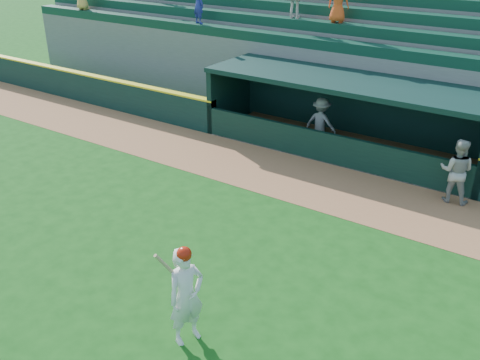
{
  "coord_description": "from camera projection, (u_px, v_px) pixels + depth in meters",
  "views": [
    {
      "loc": [
        6.6,
        -8.11,
        6.96
      ],
      "look_at": [
        0.0,
        1.6,
        1.3
      ],
      "focal_mm": 40.0,
      "sensor_mm": 36.0,
      "label": 1
    }
  ],
  "objects": [
    {
      "name": "ground",
      "position": [
        201.0,
        255.0,
        12.41
      ],
      "size": [
        120.0,
        120.0,
        0.0
      ],
      "primitive_type": "plane",
      "color": "#134812",
      "rests_on": "ground"
    },
    {
      "name": "warning_track",
      "position": [
        302.0,
        179.0,
        16.06
      ],
      "size": [
        40.0,
        3.0,
        0.01
      ],
      "primitive_type": "cube",
      "color": "#955F3B",
      "rests_on": "ground"
    },
    {
      "name": "field_wall_left",
      "position": [
        71.0,
        85.0,
        23.23
      ],
      "size": [
        15.5,
        0.3,
        1.2
      ],
      "primitive_type": "cube",
      "color": "black",
      "rests_on": "ground"
    },
    {
      "name": "wall_stripe_left",
      "position": [
        69.0,
        71.0,
        22.96
      ],
      "size": [
        15.5,
        0.32,
        0.06
      ],
      "primitive_type": "cube",
      "color": "yellow",
      "rests_on": "field_wall_left"
    },
    {
      "name": "dugout_player_front",
      "position": [
        456.0,
        171.0,
        14.44
      ],
      "size": [
        0.95,
        0.77,
        1.82
      ],
      "primitive_type": "imported",
      "rotation": [
        0.0,
        0.0,
        3.24
      ],
      "color": "#999A95",
      "rests_on": "ground"
    },
    {
      "name": "dugout_player_inside",
      "position": [
        321.0,
        122.0,
        18.15
      ],
      "size": [
        1.1,
        0.64,
        1.7
      ],
      "primitive_type": "imported",
      "rotation": [
        0.0,
        0.0,
        3.13
      ],
      "color": "gray",
      "rests_on": "ground"
    },
    {
      "name": "dugout",
      "position": [
        348.0,
        109.0,
        17.78
      ],
      "size": [
        9.4,
        2.8,
        2.46
      ],
      "color": "slate",
      "rests_on": "ground"
    },
    {
      "name": "stands",
      "position": [
        398.0,
        53.0,
        20.74
      ],
      "size": [
        34.5,
        6.25,
        7.1
      ],
      "color": "slate",
      "rests_on": "ground"
    },
    {
      "name": "batter_at_plate",
      "position": [
        186.0,
        295.0,
        9.49
      ],
      "size": [
        0.67,
        0.88,
        2.01
      ],
      "color": "white",
      "rests_on": "ground"
    }
  ]
}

